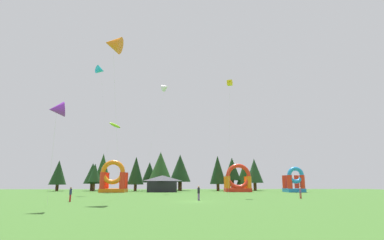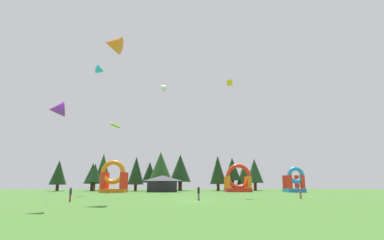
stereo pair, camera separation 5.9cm
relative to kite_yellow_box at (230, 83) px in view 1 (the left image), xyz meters
The scene contains 26 objects.
ground_plane 22.90m from the kite_yellow_box, 121.31° to the right, with size 120.00×120.00×0.00m, color #3D6B28.
kite_yellow_box is the anchor object (origin of this frame).
kite_purple_delta 30.70m from the kite_yellow_box, 133.18° to the right, with size 2.27×3.86×9.77m.
kite_white_delta 20.97m from the kite_yellow_box, 126.19° to the left, with size 5.56×6.58×24.56m.
kite_cyan_delta 28.48m from the kite_yellow_box, 156.80° to the left, with size 6.20×6.60×26.33m.
kite_orange_delta 20.72m from the kite_yellow_box, 149.18° to the right, with size 2.69×9.42×22.21m.
kite_lime_parafoil 31.52m from the kite_yellow_box, 140.02° to the left, with size 4.28×5.40×16.17m.
person_far_side 30.26m from the kite_yellow_box, 152.83° to the right, with size 0.41×0.41×1.70m.
person_near_camera 21.04m from the kite_yellow_box, 123.22° to the right, with size 0.44×0.44×1.82m.
person_midfield 20.91m from the kite_yellow_box, 33.71° to the right, with size 0.27×0.27×1.59m.
inflatable_yellow_castle 35.40m from the kite_yellow_box, 139.10° to the left, with size 5.68×4.57×7.17m.
inflatable_red_slide 31.91m from the kite_yellow_box, 48.85° to the left, with size 4.02×4.44×5.73m.
inflatable_orange_dome 28.79m from the kite_yellow_box, 77.23° to the left, with size 6.13×4.09×6.54m.
festival_tent 30.47m from the kite_yellow_box, 120.33° to the left, with size 6.70×3.47×3.79m.
tree_row_0 52.06m from the kite_yellow_box, 143.29° to the left, with size 4.21×4.21×7.82m.
tree_row_1 46.80m from the kite_yellow_box, 135.53° to the left, with size 4.37×4.37×7.19m.
tree_row_2 45.45m from the kite_yellow_box, 135.74° to the left, with size 3.34×3.34×7.06m.
tree_row_3 48.04m from the kite_yellow_box, 130.65° to the left, with size 4.19×4.19×10.09m.
tree_row_4 38.15m from the kite_yellow_box, 124.45° to the left, with size 4.14×4.14×8.76m.
tree_row_5 39.14m from the kite_yellow_box, 117.62° to the left, with size 4.21×4.21×7.57m.
tree_row_6 35.08m from the kite_yellow_box, 115.03° to the left, with size 6.14×6.14×10.03m.
tree_row_7 35.95m from the kite_yellow_box, 105.04° to the left, with size 5.69×5.69×9.63m.
tree_row_8 33.80m from the kite_yellow_box, 87.48° to the left, with size 4.32×4.32×9.23m.
tree_row_9 37.65m from the kite_yellow_box, 80.39° to the left, with size 4.74×4.74×8.99m.
tree_row_10 39.17m from the kite_yellow_box, 75.42° to the left, with size 4.04×4.04×7.06m.
tree_row_11 36.54m from the kite_yellow_box, 70.21° to the left, with size 4.54×4.54×8.50m.
Camera 1 is at (-1.55, -37.17, 2.37)m, focal length 27.42 mm.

